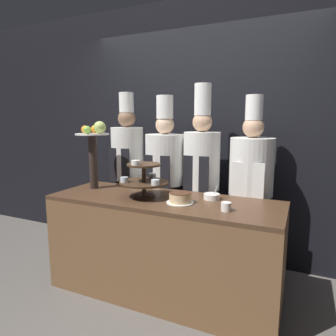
{
  "coord_description": "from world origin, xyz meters",
  "views": [
    {
      "loc": [
        1.07,
        -1.9,
        1.54
      ],
      "look_at": [
        0.0,
        0.45,
        1.12
      ],
      "focal_mm": 32.0,
      "sensor_mm": 36.0,
      "label": 1
    }
  ],
  "objects_px": {
    "cake_round": "(180,198)",
    "chef_right": "(251,185)",
    "tiered_stand": "(144,179)",
    "cup_white": "(226,207)",
    "chef_left": "(128,168)",
    "fruit_pedestal": "(94,144)",
    "chef_center_right": "(201,175)",
    "serving_bowl_far": "(212,196)",
    "chef_center_left": "(165,176)"
  },
  "relations": [
    {
      "from": "fruit_pedestal",
      "to": "chef_right",
      "type": "relative_size",
      "value": 0.37
    },
    {
      "from": "tiered_stand",
      "to": "chef_center_right",
      "type": "bearing_deg",
      "value": 58.98
    },
    {
      "from": "chef_center_left",
      "to": "chef_center_right",
      "type": "xyz_separation_m",
      "value": [
        0.4,
        -0.0,
        0.04
      ]
    },
    {
      "from": "cup_white",
      "to": "chef_right",
      "type": "relative_size",
      "value": 0.04
    },
    {
      "from": "cake_round",
      "to": "serving_bowl_far",
      "type": "xyz_separation_m",
      "value": [
        0.2,
        0.22,
        -0.02
      ]
    },
    {
      "from": "cup_white",
      "to": "serving_bowl_far",
      "type": "distance_m",
      "value": 0.33
    },
    {
      "from": "chef_center_left",
      "to": "chef_right",
      "type": "relative_size",
      "value": 1.01
    },
    {
      "from": "fruit_pedestal",
      "to": "chef_center_right",
      "type": "xyz_separation_m",
      "value": [
        0.94,
        0.46,
        -0.31
      ]
    },
    {
      "from": "cake_round",
      "to": "chef_right",
      "type": "distance_m",
      "value": 0.76
    },
    {
      "from": "tiered_stand",
      "to": "chef_center_left",
      "type": "distance_m",
      "value": 0.57
    },
    {
      "from": "tiered_stand",
      "to": "cake_round",
      "type": "xyz_separation_m",
      "value": [
        0.36,
        -0.04,
        -0.12
      ]
    },
    {
      "from": "cup_white",
      "to": "chef_left",
      "type": "distance_m",
      "value": 1.43
    },
    {
      "from": "chef_center_right",
      "to": "tiered_stand",
      "type": "bearing_deg",
      "value": -121.02
    },
    {
      "from": "chef_center_right",
      "to": "chef_right",
      "type": "relative_size",
      "value": 1.07
    },
    {
      "from": "serving_bowl_far",
      "to": "cup_white",
      "type": "bearing_deg",
      "value": -55.29
    },
    {
      "from": "fruit_pedestal",
      "to": "chef_center_left",
      "type": "xyz_separation_m",
      "value": [
        0.54,
        0.46,
        -0.34
      ]
    },
    {
      "from": "serving_bowl_far",
      "to": "chef_center_left",
      "type": "bearing_deg",
      "value": 148.09
    },
    {
      "from": "cake_round",
      "to": "serving_bowl_far",
      "type": "height_order",
      "value": "serving_bowl_far"
    },
    {
      "from": "cake_round",
      "to": "cup_white",
      "type": "distance_m",
      "value": 0.39
    },
    {
      "from": "fruit_pedestal",
      "to": "chef_right",
      "type": "bearing_deg",
      "value": 18.03
    },
    {
      "from": "chef_right",
      "to": "cake_round",
      "type": "bearing_deg",
      "value": -127.18
    },
    {
      "from": "cake_round",
      "to": "chef_center_left",
      "type": "bearing_deg",
      "value": 124.81
    },
    {
      "from": "tiered_stand",
      "to": "chef_center_right",
      "type": "relative_size",
      "value": 0.23
    },
    {
      "from": "chef_left",
      "to": "serving_bowl_far",
      "type": "bearing_deg",
      "value": -19.78
    },
    {
      "from": "chef_left",
      "to": "chef_center_left",
      "type": "relative_size",
      "value": 1.03
    },
    {
      "from": "cake_round",
      "to": "chef_right",
      "type": "height_order",
      "value": "chef_right"
    },
    {
      "from": "cake_round",
      "to": "chef_left",
      "type": "distance_m",
      "value": 1.07
    },
    {
      "from": "fruit_pedestal",
      "to": "chef_right",
      "type": "xyz_separation_m",
      "value": [
        1.42,
        0.46,
        -0.36
      ]
    },
    {
      "from": "fruit_pedestal",
      "to": "cake_round",
      "type": "bearing_deg",
      "value": -8.47
    },
    {
      "from": "cup_white",
      "to": "chef_center_right",
      "type": "height_order",
      "value": "chef_center_right"
    },
    {
      "from": "fruit_pedestal",
      "to": "chef_right",
      "type": "height_order",
      "value": "chef_right"
    },
    {
      "from": "chef_center_right",
      "to": "fruit_pedestal",
      "type": "bearing_deg",
      "value": -153.8
    },
    {
      "from": "chef_left",
      "to": "chef_right",
      "type": "distance_m",
      "value": 1.33
    },
    {
      "from": "tiered_stand",
      "to": "chef_center_right",
      "type": "height_order",
      "value": "chef_center_right"
    },
    {
      "from": "tiered_stand",
      "to": "serving_bowl_far",
      "type": "height_order",
      "value": "tiered_stand"
    },
    {
      "from": "chef_left",
      "to": "chef_center_left",
      "type": "height_order",
      "value": "chef_left"
    },
    {
      "from": "tiered_stand",
      "to": "chef_right",
      "type": "bearing_deg",
      "value": 34.48
    },
    {
      "from": "tiered_stand",
      "to": "fruit_pedestal",
      "type": "bearing_deg",
      "value": 170.55
    },
    {
      "from": "cake_round",
      "to": "chef_center_left",
      "type": "distance_m",
      "value": 0.74
    },
    {
      "from": "cup_white",
      "to": "chef_center_right",
      "type": "distance_m",
      "value": 0.78
    },
    {
      "from": "cake_round",
      "to": "chef_left",
      "type": "relative_size",
      "value": 0.12
    },
    {
      "from": "cake_round",
      "to": "chef_left",
      "type": "xyz_separation_m",
      "value": [
        -0.87,
        0.6,
        0.09
      ]
    },
    {
      "from": "chef_center_right",
      "to": "cake_round",
      "type": "bearing_deg",
      "value": -87.97
    },
    {
      "from": "tiered_stand",
      "to": "serving_bowl_far",
      "type": "relative_size",
      "value": 2.87
    },
    {
      "from": "cup_white",
      "to": "chef_center_right",
      "type": "relative_size",
      "value": 0.04
    },
    {
      "from": "chef_center_left",
      "to": "fruit_pedestal",
      "type": "bearing_deg",
      "value": -139.45
    },
    {
      "from": "tiered_stand",
      "to": "fruit_pedestal",
      "type": "relative_size",
      "value": 0.66
    },
    {
      "from": "tiered_stand",
      "to": "cup_white",
      "type": "xyz_separation_m",
      "value": [
        0.75,
        -0.1,
        -0.13
      ]
    },
    {
      "from": "serving_bowl_far",
      "to": "chef_left",
      "type": "bearing_deg",
      "value": 160.22
    },
    {
      "from": "fruit_pedestal",
      "to": "cup_white",
      "type": "relative_size",
      "value": 8.64
    }
  ]
}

